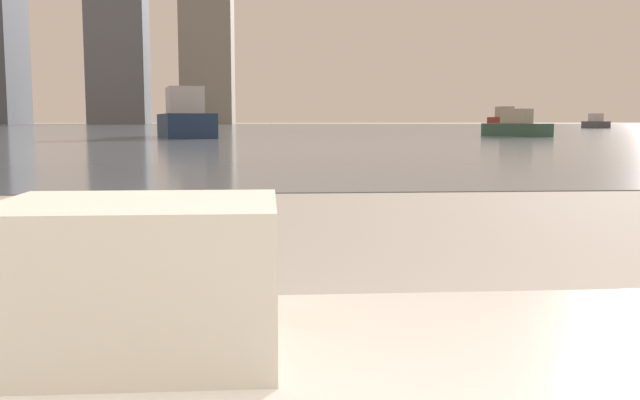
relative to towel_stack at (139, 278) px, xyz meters
name	(u,v)px	position (x,y,z in m)	size (l,w,h in m)	color
towel_stack	(139,278)	(0.00, 0.00, 0.00)	(0.28, 0.22, 0.16)	silver
harbor_water	(268,128)	(0.16, 61.26, -0.56)	(180.00, 110.00, 0.01)	slate
harbor_boat_0	(504,119)	(25.13, 73.55, 0.18)	(2.04, 5.58, 2.08)	maroon
harbor_boat_1	(596,123)	(27.38, 57.09, -0.13)	(1.23, 3.28, 1.21)	#4C4C51
harbor_boat_4	(185,120)	(-3.20, 28.49, 0.15)	(2.98, 5.65, 2.01)	navy
harbor_boat_5	(516,127)	(10.76, 29.24, -0.14)	(2.39, 3.26, 1.17)	#335647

